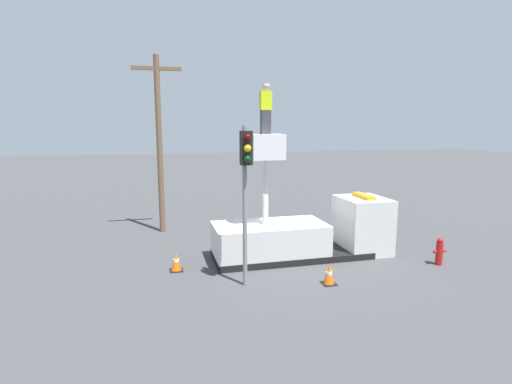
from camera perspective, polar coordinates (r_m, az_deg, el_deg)
ground_plane at (r=15.53m, az=5.07°, el=-9.22°), size 120.00×120.00×0.00m
bucket_truck at (r=15.43m, az=6.85°, el=-5.74°), size 6.81×2.14×4.67m
worker at (r=14.42m, az=1.39°, el=11.77°), size 0.40×0.26×1.75m
traffic_light_pole at (r=11.89m, az=-1.48°, el=2.49°), size 0.34×0.57×4.96m
fire_hydrant at (r=15.94m, az=24.72°, el=-7.73°), size 0.49×0.25×1.00m
traffic_cone_rear at (r=14.25m, az=-11.34°, el=-9.72°), size 0.45×0.45×0.69m
traffic_cone_curbside at (r=13.08m, az=10.40°, el=-11.51°), size 0.44×0.44×0.67m
utility_pole at (r=18.97m, az=-13.66°, el=7.38°), size 2.20×0.26×8.09m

